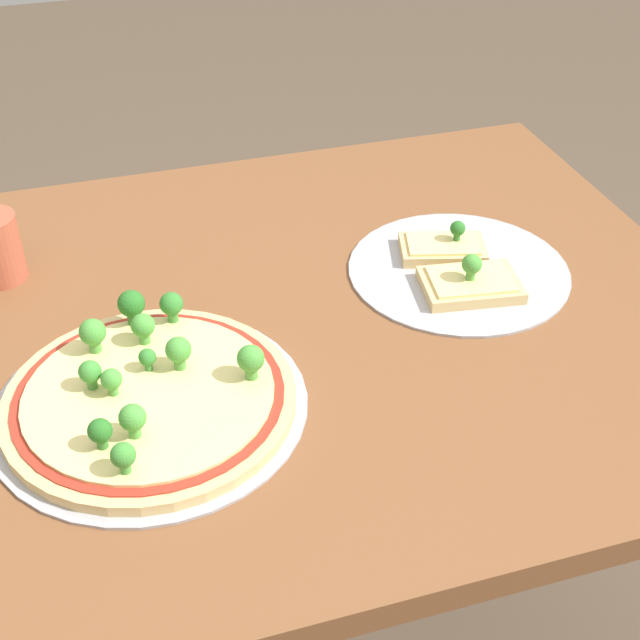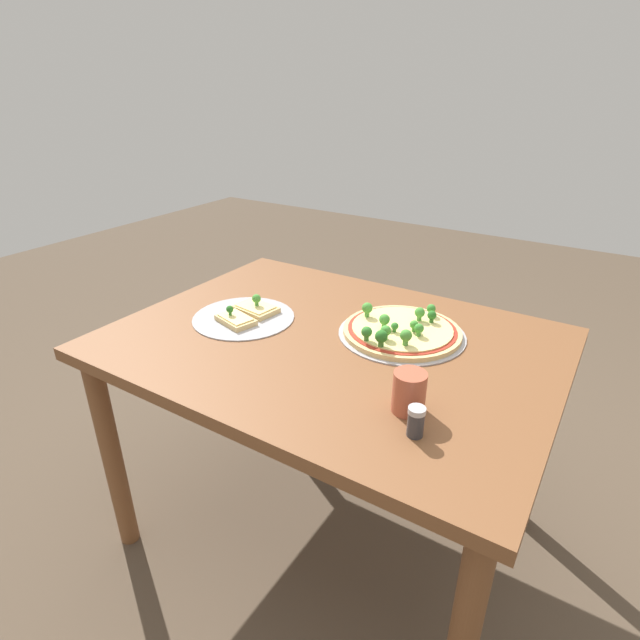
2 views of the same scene
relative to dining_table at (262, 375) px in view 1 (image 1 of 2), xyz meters
name	(u,v)px [view 1 (image 1 of 2)]	position (x,y,z in m)	size (l,w,h in m)	color
dining_table	(262,375)	(0.00, 0.00, 0.00)	(1.23, 0.92, 0.75)	brown
pizza_tray_whole	(149,395)	(0.16, 0.12, 0.11)	(0.36, 0.36, 0.07)	#A3A3A8
pizza_tray_slice	(459,268)	(-0.29, -0.02, 0.10)	(0.31, 0.31, 0.06)	#A3A3A8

